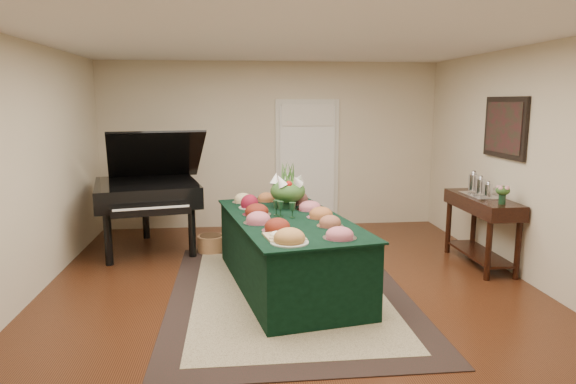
{
  "coord_description": "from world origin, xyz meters",
  "views": [
    {
      "loc": [
        -0.6,
        -5.41,
        2.07
      ],
      "look_at": [
        0.0,
        0.3,
        1.05
      ],
      "focal_mm": 32.0,
      "sensor_mm": 36.0,
      "label": 1
    }
  ],
  "objects": [
    {
      "name": "ground",
      "position": [
        0.0,
        0.0,
        0.0
      ],
      "size": [
        6.0,
        6.0,
        0.0
      ],
      "primitive_type": "plane",
      "color": "black",
      "rests_on": "ground"
    },
    {
      "name": "area_rug",
      "position": [
        -0.04,
        -0.13,
        0.01
      ],
      "size": [
        2.54,
        3.56,
        0.01
      ],
      "color": "black",
      "rests_on": "ground"
    },
    {
      "name": "kitchen_doorway",
      "position": [
        0.6,
        2.97,
        1.02
      ],
      "size": [
        1.05,
        0.07,
        2.1
      ],
      "color": "beige",
      "rests_on": "ground"
    },
    {
      "name": "buffet_table",
      "position": [
        -0.02,
        0.1,
        0.4
      ],
      "size": [
        1.61,
        2.66,
        0.8
      ],
      "color": "black",
      "rests_on": "ground"
    },
    {
      "name": "food_platters",
      "position": [
        -0.04,
        0.13,
        0.85
      ],
      "size": [
        1.17,
        2.38,
        0.13
      ],
      "color": "silver",
      "rests_on": "buffet_table"
    },
    {
      "name": "cutting_board",
      "position": [
        -0.15,
        -0.72,
        0.83
      ],
      "size": [
        0.41,
        0.41,
        0.1
      ],
      "color": "tan",
      "rests_on": "buffet_table"
    },
    {
      "name": "green_goblets",
      "position": [
        -0.07,
        0.15,
        0.89
      ],
      "size": [
        0.24,
        0.22,
        0.18
      ],
      "color": "black",
      "rests_on": "buffet_table"
    },
    {
      "name": "floral_centerpiece",
      "position": [
        0.03,
        0.63,
        1.06
      ],
      "size": [
        0.44,
        0.44,
        0.44
      ],
      "color": "black",
      "rests_on": "buffet_table"
    },
    {
      "name": "grand_piano",
      "position": [
        -1.81,
        1.76,
        0.84
      ],
      "size": [
        1.68,
        1.87,
        1.69
      ],
      "color": "black",
      "rests_on": "ground"
    },
    {
      "name": "wicker_basket",
      "position": [
        -0.95,
        1.55,
        0.12
      ],
      "size": [
        0.37,
        0.37,
        0.23
      ],
      "primitive_type": "cylinder",
      "color": "#A16C41",
      "rests_on": "ground"
    },
    {
      "name": "mahogany_sideboard",
      "position": [
        2.5,
        0.61,
        0.69
      ],
      "size": [
        0.45,
        1.33,
        0.89
      ],
      "color": "black",
      "rests_on": "ground"
    },
    {
      "name": "tea_service",
      "position": [
        2.5,
        0.71,
        1.0
      ],
      "size": [
        0.34,
        0.58,
        0.3
      ],
      "color": "silver",
      "rests_on": "mahogany_sideboard"
    },
    {
      "name": "pink_bouquet",
      "position": [
        2.5,
        0.16,
        1.04
      ],
      "size": [
        0.18,
        0.18,
        0.23
      ],
      "color": "black",
      "rests_on": "mahogany_sideboard"
    },
    {
      "name": "wall_painting",
      "position": [
        2.72,
        0.61,
        1.75
      ],
      "size": [
        0.05,
        0.95,
        0.75
      ],
      "color": "black",
      "rests_on": "ground"
    }
  ]
}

